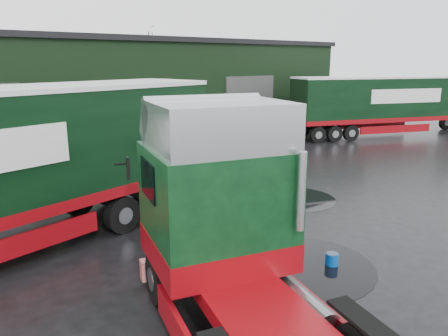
% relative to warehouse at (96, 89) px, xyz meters
% --- Properties ---
extents(ground, '(100.00, 100.00, 0.00)m').
position_rel_warehouse_xyz_m(ground, '(-2.00, -20.00, -3.16)').
color(ground, black).
extents(warehouse, '(32.40, 12.40, 6.30)m').
position_rel_warehouse_xyz_m(warehouse, '(0.00, 0.00, 0.00)').
color(warehouse, black).
rests_on(warehouse, ground).
extents(hero_tractor, '(4.64, 7.45, 4.30)m').
position_rel_warehouse_xyz_m(hero_tractor, '(-6.50, -23.00, -1.01)').
color(hero_tractor, black).
rests_on(hero_tractor, ground).
extents(lorry_right, '(15.18, 7.93, 4.01)m').
position_rel_warehouse_xyz_m(lorry_right, '(15.00, -11.00, -1.15)').
color(lorry_right, silver).
rests_on(lorry_right, ground).
extents(wash_bucket, '(0.39, 0.39, 0.31)m').
position_rel_warehouse_xyz_m(wash_bucket, '(-2.69, -21.51, -3.00)').
color(wash_bucket, '#0849B2').
rests_on(wash_bucket, ground).
extents(tree_back_b, '(4.40, 4.40, 7.50)m').
position_rel_warehouse_xyz_m(tree_back_b, '(8.00, 10.00, 0.59)').
color(tree_back_b, black).
rests_on(tree_back_b, ground).
extents(puddle_0, '(3.71, 3.71, 0.01)m').
position_rel_warehouse_xyz_m(puddle_0, '(-3.37, -21.07, -3.15)').
color(puddle_0, black).
rests_on(puddle_0, ground).
extents(puddle_1, '(3.06, 3.06, 0.01)m').
position_rel_warehouse_xyz_m(puddle_1, '(0.51, -17.21, -3.15)').
color(puddle_1, black).
rests_on(puddle_1, ground).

